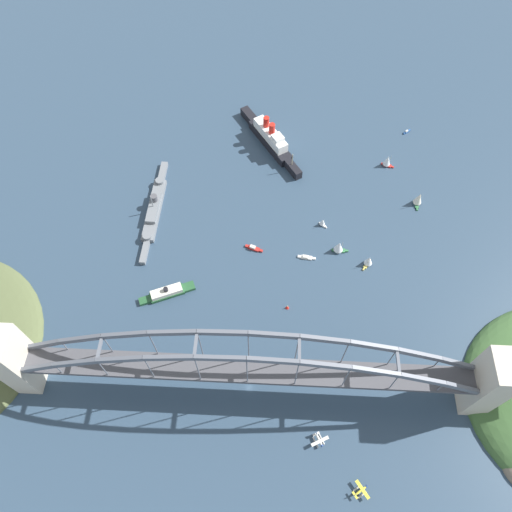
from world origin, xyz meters
TOP-DOWN VIEW (x-y plane):
  - ground_plane at (0.00, 0.00)m, footprint 1400.00×1400.00m
  - harbor_arch_bridge at (0.00, 0.00)m, footprint 298.24×19.13m
  - ocean_liner at (5.38, 183.32)m, footprint 47.95×69.10m
  - naval_cruiser at (-70.75, 117.61)m, footprint 9.40×85.01m
  - harbor_ferry_steamer at (-52.74, 54.48)m, footprint 33.84×18.24m
  - seaplane_taxiing_near_bridge at (57.53, -49.05)m, footprint 8.80×8.96m
  - seaplane_second_in_formation at (37.61, -26.60)m, footprint 9.60×7.95m
  - small_boat_0 at (90.23, 166.52)m, footprint 9.23×6.75m
  - small_boat_1 at (70.67, 81.91)m, footprint 7.19×8.71m
  - small_boat_2 at (109.06, 200.81)m, footprint 5.99×5.30m
  - small_boat_3 at (-2.10, 89.96)m, footprint 11.84×5.34m
  - small_boat_4 at (42.67, 111.06)m, footprint 5.87×5.39m
  - small_boat_5 at (107.88, 132.30)m, footprint 5.92×10.25m
  - small_boat_6 at (52.39, 91.11)m, footprint 10.81×6.06m
  - small_boat_7 at (31.93, 84.70)m, footprint 11.68×3.47m
  - channel_marker_buoy at (20.29, 48.76)m, footprint 2.20×2.20m

SIDE VIEW (x-z plane):
  - ground_plane at x=0.00m, z-range 0.00..0.00m
  - small_boat_7 at x=31.93m, z-range -0.27..1.71m
  - small_boat_2 at x=109.06m, z-range -0.29..1.86m
  - small_boat_3 at x=-2.10m, z-range -0.38..2.30m
  - channel_marker_buoy at x=20.29m, z-range -0.26..2.49m
  - seaplane_taxiing_near_bridge at x=57.53m, z-range -0.38..4.32m
  - seaplane_second_in_formation at x=37.61m, z-range -0.35..4.72m
  - harbor_ferry_steamer at x=-52.74m, z-range -1.53..6.07m
  - naval_cruiser at x=-70.75m, z-range -5.40..10.51m
  - small_boat_4 at x=42.67m, z-range -0.19..6.72m
  - small_boat_1 at x=70.67m, z-range -0.25..8.73m
  - small_boat_0 at x=90.23m, z-range -0.43..10.20m
  - small_boat_6 at x=52.39m, z-range -0.40..10.29m
  - small_boat_5 at x=107.88m, z-range -0.41..11.31m
  - ocean_liner at x=5.38m, z-range -4.43..16.99m
  - harbor_arch_bridge at x=0.00m, z-range -3.04..59.63m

